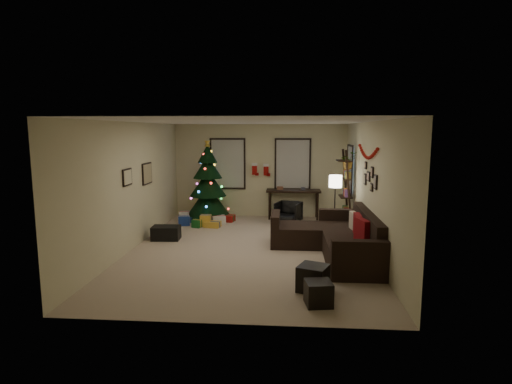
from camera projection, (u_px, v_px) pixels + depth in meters
The scene contains 29 objects.
floor at pixel (249, 249), 8.92m from camera, with size 7.00×7.00×0.00m, color #BBA58E.
ceiling at pixel (249, 122), 8.52m from camera, with size 7.00×7.00×0.00m, color white.
wall_back at pixel (260, 171), 12.17m from camera, with size 5.00×5.00×0.00m, color beige.
wall_front at pixel (224, 224), 5.26m from camera, with size 5.00×5.00×0.00m, color beige.
wall_left at pixel (133, 186), 8.90m from camera, with size 7.00×7.00×0.00m, color beige.
wall_right at pixel (370, 188), 8.53m from camera, with size 7.00×7.00×0.00m, color beige.
window_back_left at pixel (228, 164), 12.18m from camera, with size 1.05×0.06×1.50m.
window_back_right at pixel (293, 164), 12.04m from camera, with size 1.05×0.06×1.50m.
window_right_wall at pixel (350, 169), 11.02m from camera, with size 0.06×0.90×1.30m.
christmas_tree at pixel (208, 186), 11.68m from camera, with size 1.25×1.25×2.32m.
presents at pixel (203, 220), 11.27m from camera, with size 1.50×1.01×0.30m.
sofa at pixel (336, 239), 8.55m from camera, with size 2.05×2.97×0.91m.
pillow_red_a at pixel (362, 232), 7.78m from camera, with size 0.13×0.48×0.48m, color maroon.
pillow_red_b at pixel (357, 225), 8.30m from camera, with size 0.12×0.46×0.46m, color maroon.
pillow_cream at pixel (354, 221), 8.75m from camera, with size 0.11×0.37×0.37m, color beige.
ottoman_near at pixel (313, 278), 6.57m from camera, with size 0.43×0.43×0.41m, color black.
ottoman_far at pixel (318, 293), 6.04m from camera, with size 0.37×0.37×0.35m, color black.
desk at pixel (293, 193), 11.91m from camera, with size 1.54×0.55×0.83m.
desk_chair at pixel (288, 212), 11.34m from camera, with size 0.58×0.55×0.60m, color black.
bookshelf at pixel (346, 191), 10.53m from camera, with size 0.30×0.60×2.05m.
potted_plant at pixel (348, 158), 10.27m from camera, with size 0.50×0.44×0.56m, color #4C4C4C.
floor_lamp at pixel (335, 185), 9.94m from camera, with size 0.31×0.31×1.46m.
art_map at pixel (147, 174), 9.71m from camera, with size 0.04×0.60×0.50m.
art_abstract at pixel (127, 177), 8.51m from camera, with size 0.04×0.45×0.35m.
gallery at pixel (370, 178), 8.43m from camera, with size 0.03×1.25×0.54m.
garland at pixel (367, 152), 8.59m from camera, with size 0.08×1.90×0.30m, color #A5140C, non-canonical shape.
stocking_left at pixel (255, 169), 12.00m from camera, with size 0.20×0.05×0.36m.
stocking_right at pixel (266, 170), 12.07m from camera, with size 0.20×0.05×0.36m.
storage_bin at pixel (166, 233), 9.66m from camera, with size 0.63×0.42×0.32m, color black.
Camera 1 is at (0.80, -8.60, 2.53)m, focal length 29.14 mm.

